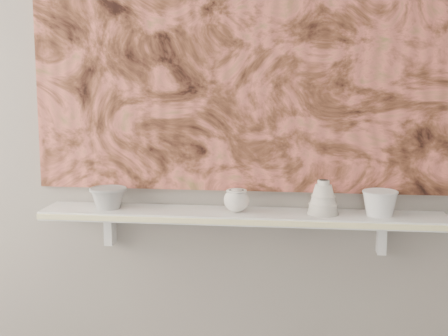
% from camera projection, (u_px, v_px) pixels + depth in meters
% --- Properties ---
extents(wall_back, '(3.60, 0.00, 3.60)m').
position_uv_depth(wall_back, '(244.00, 89.00, 2.19)').
color(wall_back, gray).
rests_on(wall_back, floor).
extents(shelf, '(1.40, 0.18, 0.03)m').
position_uv_depth(shelf, '(241.00, 216.00, 2.16)').
color(shelf, white).
rests_on(shelf, wall_back).
extents(shelf_stripe, '(1.40, 0.01, 0.02)m').
position_uv_depth(shelf_stripe, '(238.00, 222.00, 2.07)').
color(shelf_stripe, '#F4EBA3').
rests_on(shelf_stripe, shelf).
extents(bracket_left, '(0.03, 0.06, 0.12)m').
position_uv_depth(bracket_left, '(110.00, 228.00, 2.30)').
color(bracket_left, white).
rests_on(bracket_left, wall_back).
extents(bracket_right, '(0.03, 0.06, 0.12)m').
position_uv_depth(bracket_right, '(381.00, 236.00, 2.18)').
color(bracket_right, white).
rests_on(bracket_right, wall_back).
extents(painting, '(1.50, 0.02, 1.10)m').
position_uv_depth(painting, '(244.00, 34.00, 2.15)').
color(painting, brown).
rests_on(painting, wall_back).
extents(house_motif, '(0.09, 0.00, 0.08)m').
position_uv_depth(house_motif, '(374.00, 125.00, 2.13)').
color(house_motif, black).
rests_on(house_motif, painting).
extents(bowl_grey, '(0.17, 0.17, 0.08)m').
position_uv_depth(bowl_grey, '(108.00, 197.00, 2.21)').
color(bowl_grey, gray).
rests_on(bowl_grey, shelf).
extents(cup_cream, '(0.11, 0.11, 0.08)m').
position_uv_depth(cup_cream, '(236.00, 200.00, 2.16)').
color(cup_cream, beige).
rests_on(cup_cream, shelf).
extents(bell_vessel, '(0.12, 0.12, 0.12)m').
position_uv_depth(bell_vessel, '(323.00, 197.00, 2.12)').
color(bell_vessel, beige).
rests_on(bell_vessel, shelf).
extents(bowl_white, '(0.15, 0.15, 0.09)m').
position_uv_depth(bowl_white, '(380.00, 203.00, 2.10)').
color(bowl_white, silver).
rests_on(bowl_white, shelf).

